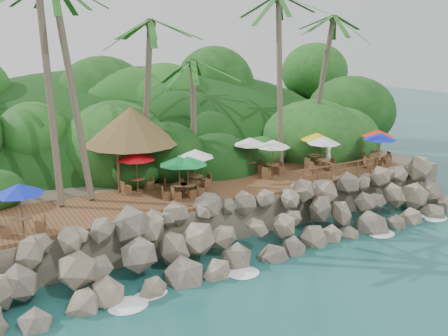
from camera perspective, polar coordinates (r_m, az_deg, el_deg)
ground at (r=25.40m, az=7.00°, el=-10.55°), size 140.00×140.00×0.00m
land_base at (r=38.14m, az=-7.64°, el=0.03°), size 32.00×25.20×2.10m
jungle_hill at (r=45.20m, az=-11.32°, el=0.91°), size 44.80×28.00×15.40m
seawall at (r=26.40m, az=4.43°, el=-6.71°), size 29.00×4.00×2.30m
terrace at (r=29.21m, az=0.00°, el=-2.27°), size 26.00×5.00×0.20m
jungle_foliage at (r=37.55m, az=-6.98°, el=-1.86°), size 44.00×16.00×12.00m
foam_line at (r=25.60m, az=6.59°, el=-10.24°), size 25.20×0.80×0.06m
palms at (r=29.98m, az=-4.29°, el=18.39°), size 24.75×7.00×14.90m
palapa at (r=29.63m, az=-10.61°, el=4.88°), size 5.64×5.64×4.60m
dining_clusters at (r=29.46m, az=3.21°, el=2.00°), size 25.37×5.33×2.35m
railing at (r=31.18m, az=13.07°, el=-0.18°), size 6.10×0.10×1.00m
waiter at (r=33.73m, az=11.94°, el=1.58°), size 0.77×0.65×1.81m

